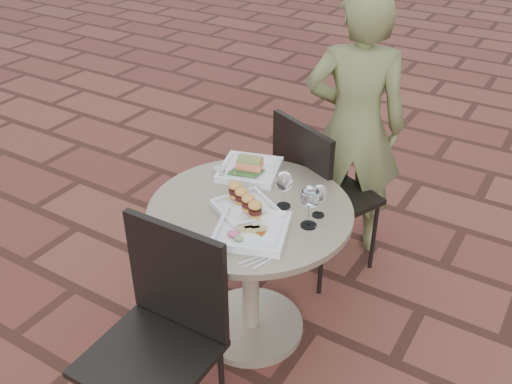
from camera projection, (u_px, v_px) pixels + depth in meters
The scene contains 13 objects.
ground at pixel (314, 328), 2.87m from camera, with size 60.00×60.00×0.00m, color #582D22.
cafe_table at pixel (250, 252), 2.61m from camera, with size 0.90×0.90×0.73m.
chair_far at pixel (316, 186), 2.98m from camera, with size 0.58×0.58×0.93m.
chair_near at pixel (163, 323), 2.14m from camera, with size 0.45×0.45×0.93m.
diner at pixel (354, 128), 3.09m from camera, with size 0.55×0.36×1.52m, color brown.
plate_salmon at pixel (250, 169), 2.73m from camera, with size 0.34×0.34×0.08m.
plate_sliders at pixel (245, 203), 2.44m from camera, with size 0.31×0.31×0.15m.
plate_tuna at pixel (252, 230), 2.31m from camera, with size 0.36×0.36×0.03m.
wine_glass_right at pixel (310, 198), 2.29m from camera, with size 0.08×0.08×0.19m.
wine_glass_mid at pixel (284, 182), 2.43m from camera, with size 0.07×0.07×0.17m.
wine_glass_far at pixel (320, 194), 2.38m from camera, with size 0.06×0.06×0.15m.
steel_ramekin at pixel (219, 172), 2.70m from camera, with size 0.06×0.06×0.04m, color silver.
cutlery_set at pixel (262, 259), 2.18m from camera, with size 0.08×0.17×0.00m, color silver, non-canonical shape.
Camera 1 is at (0.83, -1.91, 2.11)m, focal length 40.00 mm.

